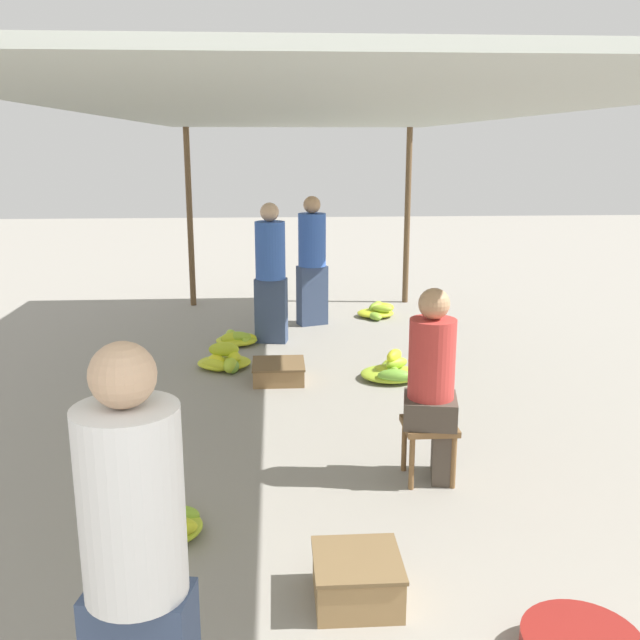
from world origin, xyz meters
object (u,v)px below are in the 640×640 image
stool (429,434)px  vendor_seated (434,383)px  banana_pile_left_2 (238,339)px  crate_near (357,579)px  crate_mid (279,371)px  shopper_walking_mid (271,271)px  shopper_walking_far (312,259)px  banana_pile_left_0 (161,521)px  banana_pile_right_0 (391,371)px  vendor_foreground (136,567)px  banana_pile_right_1 (378,311)px  banana_pile_left_1 (225,362)px

stool → vendor_seated: (0.02, 0.00, 0.35)m
banana_pile_left_2 → crate_near: 4.68m
banana_pile_left_2 → crate_mid: bearing=-70.5°
vendor_seated → crate_near: (-0.64, -1.27, -0.56)m
shopper_walking_mid → shopper_walking_far: bearing=57.0°
banana_pile_left_0 → banana_pile_left_2: 3.93m
crate_near → shopper_walking_mid: 4.79m
stool → banana_pile_right_0: size_ratio=0.57×
vendor_foreground → stool: (1.46, 2.20, -0.51)m
stool → banana_pile_right_1: size_ratio=0.66×
crate_near → banana_pile_left_1: bearing=103.3°
banana_pile_right_0 → banana_pile_right_1: banana_pile_right_0 is taller
banana_pile_left_1 → shopper_walking_mid: 1.30m
banana_pile_right_1 → crate_near: 5.91m
banana_pile_left_2 → banana_pile_right_1: size_ratio=0.76×
crate_mid → shopper_walking_far: (0.43, 2.13, 0.73)m
shopper_walking_mid → vendor_seated: bearing=-72.9°
vendor_foreground → banana_pile_right_1: bearing=75.2°
banana_pile_left_0 → banana_pile_right_1: bearing=68.8°
vendor_foreground → vendor_seated: size_ratio=1.23×
stool → crate_mid: size_ratio=0.81×
vendor_foreground → crate_mid: bearing=83.5°
vendor_seated → shopper_walking_mid: shopper_walking_mid is taller
crate_near → shopper_walking_far: (0.08, 5.49, 0.70)m
vendor_foreground → banana_pile_left_1: size_ratio=2.89×
banana_pile_left_0 → crate_near: size_ratio=1.35×
banana_pile_right_1 → crate_mid: (-1.30, -2.47, 0.01)m
banana_pile_left_0 → banana_pile_left_2: bearing=86.4°
banana_pile_left_0 → shopper_walking_mid: 4.14m
vendor_foreground → shopper_walking_far: bearing=81.8°
vendor_foreground → banana_pile_right_0: size_ratio=2.30×
vendor_foreground → banana_pile_left_2: (0.04, 5.55, -0.76)m
banana_pile_right_0 → banana_pile_right_1: 2.49m
vendor_foreground → shopper_walking_mid: (0.42, 5.66, -0.02)m
vendor_seated → banana_pile_left_2: 3.69m
shopper_walking_mid → banana_pile_left_0: bearing=-98.8°
crate_near → shopper_walking_far: size_ratio=0.27×
banana_pile_left_0 → vendor_seated: bearing=18.8°
vendor_foreground → stool: 2.69m
banana_pile_left_2 → shopper_walking_mid: 0.84m
vendor_foreground → crate_mid: (0.49, 4.30, -0.74)m
banana_pile_right_1 → shopper_walking_far: size_ratio=0.38×
vendor_foreground → shopper_walking_mid: 5.68m
vendor_foreground → shopper_walking_mid: size_ratio=1.03×
stool → banana_pile_left_0: size_ratio=0.69×
vendor_foreground → crate_near: bearing=48.0°
banana_pile_right_1 → vendor_foreground: bearing=-104.8°
banana_pile_left_2 → banana_pile_right_1: bearing=35.0°
stool → shopper_walking_far: 4.29m
shopper_walking_far → banana_pile_left_1: bearing=-119.0°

